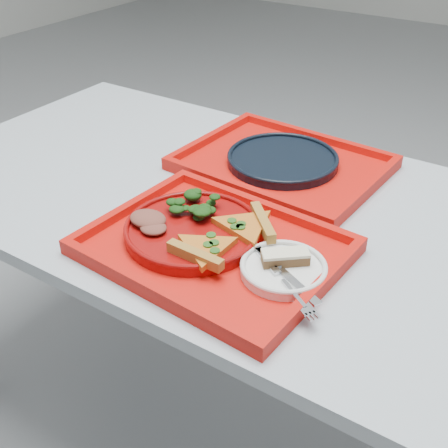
{
  "coord_description": "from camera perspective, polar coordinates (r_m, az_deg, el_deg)",
  "views": [
    {
      "loc": [
        0.51,
        -0.89,
        1.37
      ],
      "look_at": [
        0.02,
        -0.14,
        0.78
      ],
      "focal_mm": 45.0,
      "sensor_mm": 36.0,
      "label": 1
    }
  ],
  "objects": [
    {
      "name": "tray_main",
      "position": [
        1.05,
        -1.02,
        -2.63
      ],
      "size": [
        0.47,
        0.38,
        0.01
      ],
      "primitive_type": "cube",
      "rotation": [
        0.0,
        0.0,
        -0.07
      ],
      "color": "red",
      "rests_on": "table"
    },
    {
      "name": "pizza_slice_a",
      "position": [
        1.0,
        -1.86,
        -2.31
      ],
      "size": [
        0.11,
        0.13,
        0.02
      ],
      "primitive_type": null,
      "rotation": [
        0.0,
        0.0,
        1.54
      ],
      "color": "gold",
      "rests_on": "dinner_plate"
    },
    {
      "name": "ground",
      "position": [
        1.71,
        1.95,
        -19.94
      ],
      "size": [
        10.0,
        10.0,
        0.0
      ],
      "primitive_type": "plane",
      "color": "gray",
      "rests_on": "ground"
    },
    {
      "name": "navy_plate",
      "position": [
        1.34,
        5.97,
        6.41
      ],
      "size": [
        0.26,
        0.26,
        0.02
      ],
      "primitive_type": "cylinder",
      "color": "black",
      "rests_on": "tray_far"
    },
    {
      "name": "pizza_slice_b",
      "position": [
        1.06,
        2.17,
        -0.01
      ],
      "size": [
        0.18,
        0.18,
        0.02
      ],
      "primitive_type": null,
      "rotation": [
        0.0,
        0.0,
        3.93
      ],
      "color": "gold",
      "rests_on": "dinner_plate"
    },
    {
      "name": "meat_portion",
      "position": [
        1.08,
        -7.73,
        0.53
      ],
      "size": [
        0.07,
        0.06,
        0.02
      ],
      "primitive_type": "ellipsoid",
      "color": "brown",
      "rests_on": "dinner_plate"
    },
    {
      "name": "salad_heap",
      "position": [
        1.1,
        -2.95,
        2.25
      ],
      "size": [
        0.09,
        0.08,
        0.04
      ],
      "primitive_type": "ellipsoid",
      "color": "black",
      "rests_on": "dinner_plate"
    },
    {
      "name": "side_plate",
      "position": [
        0.98,
        6.05,
        -4.71
      ],
      "size": [
        0.15,
        0.15,
        0.01
      ],
      "primitive_type": "cylinder",
      "color": "white",
      "rests_on": "tray_main"
    },
    {
      "name": "dinner_plate",
      "position": [
        1.07,
        -3.17,
        -0.77
      ],
      "size": [
        0.26,
        0.26,
        0.02
      ],
      "primitive_type": "cylinder",
      "color": "maroon",
      "rests_on": "tray_main"
    },
    {
      "name": "fork",
      "position": [
        0.94,
        5.93,
        -5.57
      ],
      "size": [
        0.17,
        0.12,
        0.01
      ],
      "primitive_type": "cube",
      "rotation": [
        0.0,
        0.0,
        -0.58
      ],
      "color": "silver",
      "rests_on": "side_plate"
    },
    {
      "name": "knife",
      "position": [
        0.96,
        6.13,
        -4.92
      ],
      "size": [
        0.17,
        0.1,
        0.01
      ],
      "primitive_type": "cube",
      "rotation": [
        0.0,
        0.0,
        -0.45
      ],
      "color": "silver",
      "rests_on": "side_plate"
    },
    {
      "name": "dessert_bar",
      "position": [
        0.98,
        6.24,
        -3.36
      ],
      "size": [
        0.08,
        0.08,
        0.02
      ],
      "rotation": [
        0.0,
        0.0,
        0.7
      ],
      "color": "#53381B",
      "rests_on": "side_plate"
    },
    {
      "name": "table",
      "position": [
        1.24,
        2.53,
        -0.84
      ],
      "size": [
        1.6,
        0.8,
        0.75
      ],
      "color": "#A9B5BE",
      "rests_on": "ground"
    },
    {
      "name": "tray_far",
      "position": [
        1.34,
        5.94,
        5.88
      ],
      "size": [
        0.47,
        0.38,
        0.01
      ],
      "primitive_type": "cube",
      "rotation": [
        0.0,
        0.0,
        -0.06
      ],
      "color": "red",
      "rests_on": "table"
    }
  ]
}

